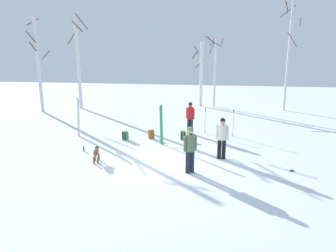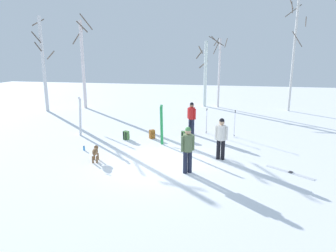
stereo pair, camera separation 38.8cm
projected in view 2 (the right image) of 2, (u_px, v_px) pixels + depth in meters
name	position (u px, v px, depth m)	size (l,w,h in m)	color
ground_plane	(161.00, 163.00, 11.89)	(60.00, 60.00, 0.00)	white
person_0	(188.00, 147.00, 10.73)	(0.45, 0.34, 1.72)	#1E2338
person_1	(192.00, 116.00, 15.97)	(0.47, 0.34, 1.72)	#1E2338
person_2	(221.00, 136.00, 12.12)	(0.52, 0.34, 1.72)	black
dog	(95.00, 152.00, 12.06)	(0.38, 0.87, 0.57)	brown
ski_pair_planted_0	(162.00, 125.00, 14.15)	(0.17, 0.03, 1.91)	green
ski_pair_planted_1	(80.00, 116.00, 15.73)	(0.12, 0.23, 2.03)	white
ski_pair_lying_0	(289.00, 172.00, 10.97)	(1.56, 1.24, 0.05)	white
ski_poles_0	(207.00, 120.00, 16.18)	(0.07, 0.23, 1.36)	#B2B2BC
ski_poles_1	(235.00, 123.00, 15.50)	(0.07, 0.25, 1.39)	#B2B2BC
backpack_0	(152.00, 134.00, 15.32)	(0.34, 0.35, 0.44)	#99591E
backpack_1	(126.00, 135.00, 15.11)	(0.31, 0.33, 0.44)	#4C7F3F
backpack_2	(184.00, 136.00, 15.08)	(0.27, 0.30, 0.44)	#4C7F3F
water_bottle_0	(84.00, 148.00, 13.47)	(0.08, 0.08, 0.21)	#1E72BF
birch_tree_0	(43.00, 63.00, 21.76)	(1.50, 1.41, 6.75)	silver
birch_tree_1	(83.00, 63.00, 23.08)	(1.51, 1.50, 6.98)	silver
birch_tree_2	(205.00, 73.00, 23.96)	(0.91, 1.36, 5.16)	silver
birch_tree_3	(219.00, 70.00, 23.51)	(1.43, 1.43, 5.50)	silver
birch_tree_4	(294.00, 53.00, 21.67)	(1.50, 1.50, 8.10)	silver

